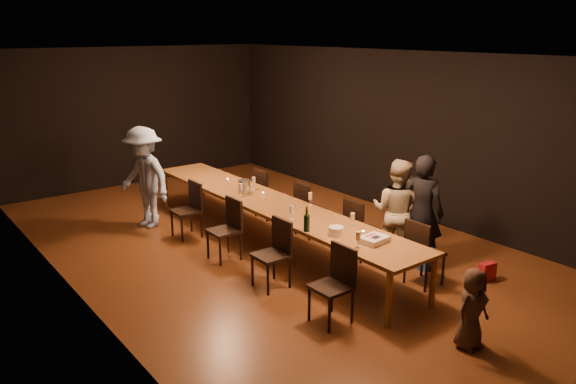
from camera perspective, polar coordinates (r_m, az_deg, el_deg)
ground at (r=9.06m, az=-1.83°, el=-5.52°), size 10.00×10.00×0.00m
room_shell at (r=8.51m, az=-1.96°, el=7.57°), size 6.04×10.04×3.02m
table at (r=8.83m, az=-1.87°, el=-1.29°), size 0.90×6.00×0.75m
chair_right_0 at (r=7.82m, az=13.76°, el=-5.96°), size 0.42×0.42×0.93m
chair_right_1 at (r=8.56m, az=7.52°, el=-3.66°), size 0.42×0.42×0.93m
chair_right_2 at (r=9.39m, az=2.35°, el=-1.71°), size 0.42×0.42×0.93m
chair_right_3 at (r=10.30m, az=-1.94°, el=-0.08°), size 0.42×0.42×0.93m
chair_left_0 at (r=6.67m, az=4.40°, el=-9.51°), size 0.42×0.42×0.93m
chair_left_1 at (r=7.52m, az=-1.75°, el=-6.39°), size 0.42×0.42×0.93m
chair_left_2 at (r=8.46m, az=-6.54°, el=-3.87°), size 0.42×0.42×0.93m
chair_left_3 at (r=9.46m, az=-10.32°, el=-1.85°), size 0.42×0.42×0.93m
woman_birthday at (r=8.22m, az=13.47°, el=-2.02°), size 0.59×0.72×1.69m
woman_tan at (r=8.41m, az=10.99°, el=-1.91°), size 0.84×0.93×1.56m
man_blue at (r=10.01m, az=-14.37°, el=1.43°), size 0.92×1.27×1.77m
child at (r=6.49m, az=18.20°, el=-11.18°), size 0.46×0.30×0.92m
gift_bag_red at (r=8.29m, az=19.59°, el=-7.65°), size 0.25×0.16×0.27m
gift_bag_blue at (r=8.42m, az=13.94°, el=-6.65°), size 0.25×0.17×0.30m
birthday_cake at (r=7.23m, az=8.73°, el=-4.79°), size 0.36×0.30×0.08m
plate_stack at (r=7.41m, az=4.90°, el=-3.96°), size 0.27×0.27×0.11m
champagne_bottle at (r=7.49m, az=1.92°, el=-2.75°), size 0.09×0.09×0.35m
ice_bucket at (r=9.29m, az=-4.47°, el=0.58°), size 0.23×0.23×0.22m
wineglass_0 at (r=7.02m, az=7.12°, el=-4.81°), size 0.06×0.06×0.21m
wineglass_1 at (r=7.70m, az=6.57°, el=-2.87°), size 0.06×0.06×0.21m
wineglass_2 at (r=7.96m, az=0.36°, el=-2.10°), size 0.06×0.06×0.21m
wineglass_3 at (r=8.60m, az=2.27°, el=-0.72°), size 0.06×0.06×0.21m
wineglass_4 at (r=9.12m, az=-4.84°, el=0.23°), size 0.06×0.06×0.21m
wineglass_5 at (r=9.50m, az=-3.50°, el=0.92°), size 0.06×0.06×0.21m
tealight_near at (r=7.52m, az=7.64°, el=-4.08°), size 0.05×0.05×0.03m
tealight_mid at (r=9.20m, az=-2.55°, el=-0.15°), size 0.05×0.05×0.03m
tealight_far at (r=10.08m, az=-6.13°, el=1.24°), size 0.05×0.05×0.03m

